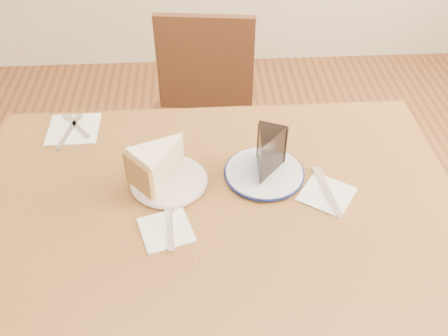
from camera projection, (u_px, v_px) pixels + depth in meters
The scene contains 13 objects.
table at pixel (215, 229), 1.27m from camera, with size 1.20×0.80×0.75m.
chair_far at pixel (203, 127), 1.88m from camera, with size 0.47×0.47×0.86m.
plate_cream at pixel (169, 181), 1.25m from camera, with size 0.19×0.19×0.01m, color silver.
plate_navy at pixel (264, 173), 1.27m from camera, with size 0.20×0.20×0.01m, color silver.
carrot_cake at pixel (163, 162), 1.23m from camera, with size 0.10×0.14×0.09m, color beige, non-canonical shape.
chocolate_cake at pixel (266, 156), 1.23m from camera, with size 0.07×0.10×0.11m, color black, non-canonical shape.
napkin_cream at pixel (166, 230), 1.14m from camera, with size 0.11×0.11×0.00m, color white.
napkin_navy at pixel (327, 194), 1.22m from camera, with size 0.12×0.12×0.00m, color white.
napkin_spare at pixel (73, 129), 1.42m from camera, with size 0.14×0.14×0.00m, color white.
fork_cream at pixel (170, 227), 1.14m from camera, with size 0.01×0.14×0.00m, color silver.
knife_navy at pixel (327, 191), 1.23m from camera, with size 0.02×0.17×0.00m, color silver.
fork_spare at pixel (77, 126), 1.42m from camera, with size 0.01×0.14×0.00m, color silver.
knife_spare at pixel (69, 131), 1.40m from camera, with size 0.01×0.16×0.00m, color silver.
Camera 1 is at (-0.03, -0.84, 1.62)m, focal length 40.00 mm.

